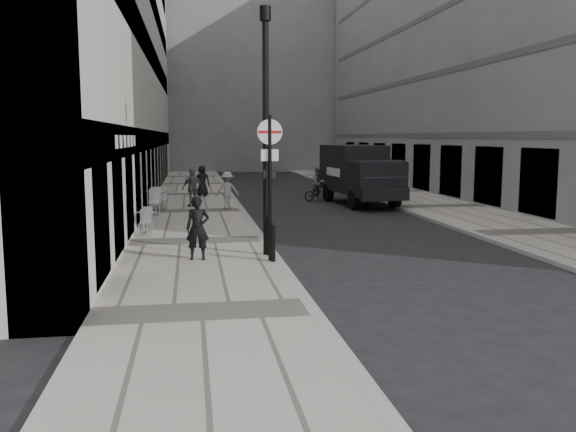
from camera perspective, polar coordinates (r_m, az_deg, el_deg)
name	(u,v)px	position (r m, az deg, el deg)	size (l,w,h in m)	color
ground	(348,366)	(8.92, 5.66, -13.83)	(120.00, 120.00, 0.00)	black
sidewalk	(195,212)	(26.23, -8.68, 0.40)	(4.00, 60.00, 0.12)	#9E978F
far_sidewalk	(440,207)	(28.50, 14.02, 0.82)	(4.00, 60.00, 0.12)	#9E978F
building_left	(110,21)	(33.27, -16.32, 17.12)	(4.00, 45.00, 18.00)	#B6B1A6
building_right	(484,13)	(36.95, 17.89, 17.64)	(6.00, 45.00, 20.00)	gray
building_far	(225,60)	(64.61, -5.95, 14.29)	(24.00, 16.00, 22.00)	gray
walking_man	(198,228)	(15.60, -8.45, -1.13)	(0.59, 0.39, 1.62)	black
sign_post	(270,168)	(15.21, -1.70, 4.50)	(0.63, 0.13, 3.64)	black
lamppost	(266,119)	(15.99, -2.10, 9.02)	(0.29, 0.29, 6.40)	black
bollard_near	(269,237)	(16.10, -1.82, -2.00)	(0.13, 0.13, 0.95)	black
bollard_far	(273,244)	(15.26, -1.41, -2.60)	(0.12, 0.12, 0.91)	black
panel_van	(359,171)	(29.38, 6.62, 4.18)	(2.70, 6.16, 2.82)	black
cyclist	(318,188)	(30.83, 2.84, 2.65)	(1.68, 1.06, 1.71)	black
pedestrian_a	(193,188)	(27.56, -8.90, 2.63)	(1.00, 0.42, 1.70)	#5A5A5F
pedestrian_b	(227,190)	(26.62, -5.71, 2.41)	(1.04, 0.60, 1.60)	gray
pedestrian_c	(202,181)	(32.34, -8.03, 3.27)	(0.79, 0.51, 1.62)	black
cafe_table_near	(147,220)	(20.32, -13.09, -0.40)	(0.63, 1.42, 0.81)	#B3B4B6
cafe_table_mid	(156,200)	(25.50, -12.29, 1.43)	(0.80, 1.81, 1.03)	silver
cafe_table_far	(163,198)	(27.21, -11.66, 1.67)	(0.69, 1.56, 0.89)	#B2B3B5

